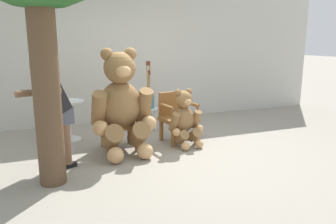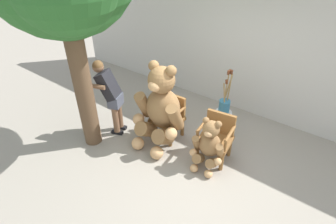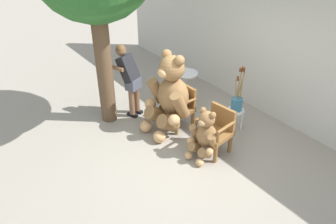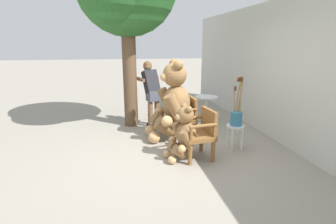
{
  "view_description": "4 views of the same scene",
  "coord_description": "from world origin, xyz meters",
  "views": [
    {
      "loc": [
        -1.68,
        -4.62,
        1.73
      ],
      "look_at": [
        0.31,
        0.42,
        0.56
      ],
      "focal_mm": 35.0,
      "sensor_mm": 36.0,
      "label": 1
    },
    {
      "loc": [
        2.03,
        -2.87,
        3.38
      ],
      "look_at": [
        -0.34,
        0.25,
        0.78
      ],
      "focal_mm": 28.0,
      "sensor_mm": 36.0,
      "label": 2
    },
    {
      "loc": [
        3.9,
        -3.06,
        3.83
      ],
      "look_at": [
        -0.3,
        0.05,
        0.6
      ],
      "focal_mm": 35.0,
      "sensor_mm": 36.0,
      "label": 3
    },
    {
      "loc": [
        4.62,
        -0.82,
        1.95
      ],
      "look_at": [
        -0.11,
        0.09,
        0.68
      ],
      "focal_mm": 28.0,
      "sensor_mm": 36.0,
      "label": 4
    }
  ],
  "objects": [
    {
      "name": "round_side_table",
      "position": [
        -1.25,
        1.25,
        0.45
      ],
      "size": [
        0.56,
        0.56,
        0.72
      ],
      "color": "silver",
      "rests_on": "ground"
    },
    {
      "name": "wooden_chair_left",
      "position": [
        -0.53,
        0.53,
        0.46
      ],
      "size": [
        0.57,
        0.54,
        0.86
      ],
      "color": "brown",
      "rests_on": "ground"
    },
    {
      "name": "ground_plane",
      "position": [
        0.0,
        0.0,
        0.0
      ],
      "size": [
        60.0,
        60.0,
        0.0
      ],
      "primitive_type": "plane",
      "color": "gray"
    },
    {
      "name": "wooden_chair_right",
      "position": [
        0.52,
        0.52,
        0.46
      ],
      "size": [
        0.62,
        0.59,
        0.86
      ],
      "color": "brown",
      "rests_on": "ground"
    },
    {
      "name": "back_wall",
      "position": [
        0.0,
        2.4,
        1.4
      ],
      "size": [
        10.0,
        0.16,
        2.8
      ],
      "primitive_type": "cube",
      "color": "beige",
      "rests_on": "ground"
    },
    {
      "name": "white_stool",
      "position": [
        0.26,
        1.31,
        0.36
      ],
      "size": [
        0.34,
        0.34,
        0.46
      ],
      "color": "silver",
      "rests_on": "ground"
    },
    {
      "name": "teddy_bear_small",
      "position": [
        0.53,
        0.23,
        0.47
      ],
      "size": [
        0.59,
        0.58,
        0.97
      ],
      "color": "olive",
      "rests_on": "ground"
    },
    {
      "name": "brush_bucket",
      "position": [
        0.26,
        1.31,
        0.65
      ],
      "size": [
        0.22,
        0.22,
        0.91
      ],
      "color": "teal",
      "rests_on": "white_stool"
    },
    {
      "name": "teddy_bear_large",
      "position": [
        -0.53,
        0.26,
        0.8
      ],
      "size": [
        0.98,
        0.93,
        1.64
      ],
      "color": "olive",
      "rests_on": "ground"
    },
    {
      "name": "person_visitor",
      "position": [
        -1.53,
        -0.05,
        0.92
      ],
      "size": [
        0.7,
        0.66,
        1.54
      ],
      "color": "black",
      "rests_on": "ground"
    }
  ]
}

